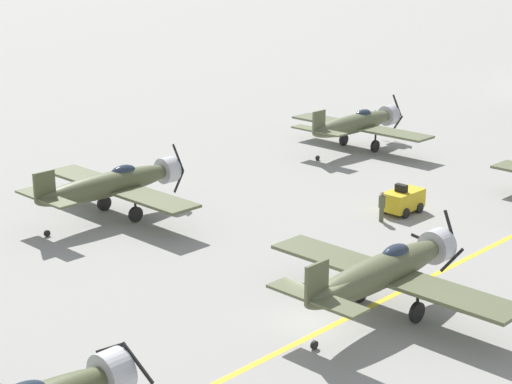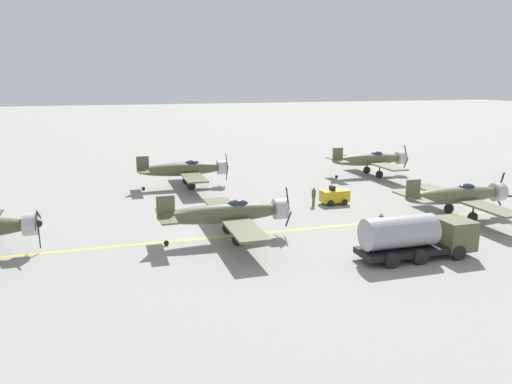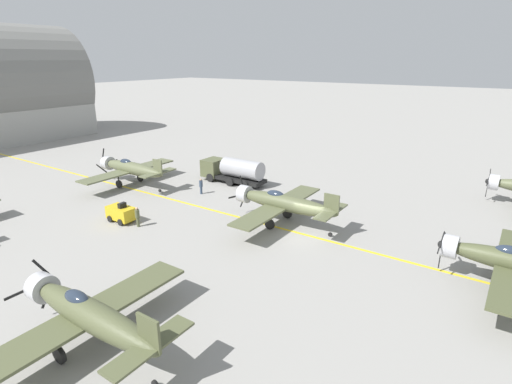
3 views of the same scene
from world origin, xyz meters
name	(u,v)px [view 1 (image 1 of 3)]	position (x,y,z in m)	size (l,w,h in m)	color
ground_plane	(328,328)	(0.00, 0.00, 0.00)	(400.00, 400.00, 0.00)	gray
taxiway_stripe	(328,328)	(0.00, 0.00, 0.00)	(0.30, 160.00, 0.01)	yellow
airplane_mid_left	(113,184)	(-18.13, 2.61, 2.01)	(12.00, 9.98, 3.65)	#505537
airplane_far_left	(357,124)	(-18.10, 25.31, 2.01)	(12.00, 9.98, 3.65)	#5D6243
airplane_mid_center	(385,271)	(0.83, 2.72, 2.01)	(12.00, 9.98, 3.69)	#565B3C
tow_tractor	(403,200)	(-6.64, 14.94, 0.79)	(1.57, 2.60, 1.79)	gold
ground_crew_inspecting	(382,205)	(-6.61, 12.79, 0.97)	(0.39, 0.39, 1.78)	#515638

